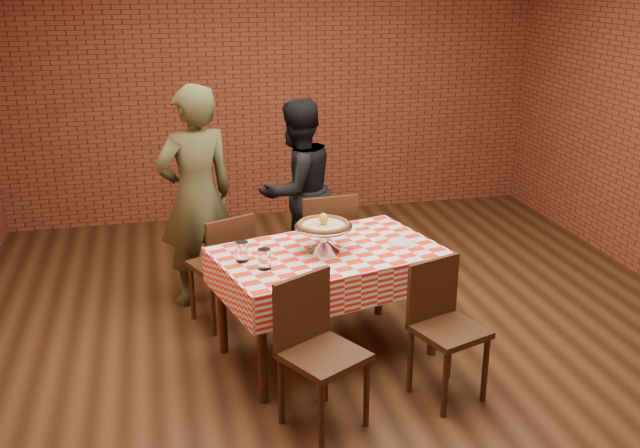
# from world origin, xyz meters

# --- Properties ---
(ground) EXTENTS (6.00, 6.00, 0.00)m
(ground) POSITION_xyz_m (0.00, 0.00, 0.00)
(ground) COLOR black
(ground) RESTS_ON ground
(back_wall) EXTENTS (5.50, 0.00, 5.50)m
(back_wall) POSITION_xyz_m (0.00, 3.00, 1.45)
(back_wall) COLOR brown
(back_wall) RESTS_ON ground
(table) EXTENTS (1.58, 1.17, 0.75)m
(table) POSITION_xyz_m (-0.19, -0.05, 0.38)
(table) COLOR #462812
(table) RESTS_ON ground
(tablecloth) EXTENTS (1.62, 1.22, 0.24)m
(tablecloth) POSITION_xyz_m (-0.19, -0.05, 0.64)
(tablecloth) COLOR red
(tablecloth) RESTS_ON table
(pizza_stand) EXTENTS (0.51, 0.51, 0.17)m
(pizza_stand) POSITION_xyz_m (-0.22, -0.05, 0.84)
(pizza_stand) COLOR silver
(pizza_stand) RESTS_ON tablecloth
(pizza) EXTENTS (0.46, 0.46, 0.03)m
(pizza) POSITION_xyz_m (-0.22, -0.05, 0.93)
(pizza) COLOR beige
(pizza) RESTS_ON pizza_stand
(lemon) EXTENTS (0.08, 0.08, 0.08)m
(lemon) POSITION_xyz_m (-0.22, -0.05, 0.98)
(lemon) COLOR yellow
(lemon) RESTS_ON pizza
(water_glass_left) EXTENTS (0.10, 0.10, 0.13)m
(water_glass_left) POSITION_xyz_m (-0.64, -0.26, 0.82)
(water_glass_left) COLOR white
(water_glass_left) RESTS_ON tablecloth
(water_glass_right) EXTENTS (0.10, 0.10, 0.13)m
(water_glass_right) POSITION_xyz_m (-0.76, -0.10, 0.82)
(water_glass_right) COLOR white
(water_glass_right) RESTS_ON tablecloth
(side_plate) EXTENTS (0.20, 0.20, 0.01)m
(side_plate) POSITION_xyz_m (0.31, -0.04, 0.76)
(side_plate) COLOR white
(side_plate) RESTS_ON tablecloth
(sweetener_packet_a) EXTENTS (0.06, 0.06, 0.00)m
(sweetener_packet_a) POSITION_xyz_m (0.38, -0.10, 0.76)
(sweetener_packet_a) COLOR white
(sweetener_packet_a) RESTS_ON tablecloth
(sweetener_packet_b) EXTENTS (0.06, 0.04, 0.00)m
(sweetener_packet_b) POSITION_xyz_m (0.40, -0.01, 0.76)
(sweetener_packet_b) COLOR white
(sweetener_packet_b) RESTS_ON tablecloth
(condiment_caddy) EXTENTS (0.12, 0.11, 0.13)m
(condiment_caddy) POSITION_xyz_m (-0.19, 0.26, 0.82)
(condiment_caddy) COLOR silver
(condiment_caddy) RESTS_ON tablecloth
(chair_near_left) EXTENTS (0.55, 0.55, 0.88)m
(chair_near_left) POSITION_xyz_m (-0.41, -0.85, 0.44)
(chair_near_left) COLOR #462812
(chair_near_left) RESTS_ON ground
(chair_near_right) EXTENTS (0.48, 0.48, 0.86)m
(chair_near_right) POSITION_xyz_m (0.40, -0.73, 0.43)
(chair_near_right) COLOR #462812
(chair_near_right) RESTS_ON ground
(chair_far_left) EXTENTS (0.50, 0.50, 0.86)m
(chair_far_left) POSITION_xyz_m (-0.84, 0.59, 0.43)
(chair_far_left) COLOR #462812
(chair_far_left) RESTS_ON ground
(chair_far_right) EXTENTS (0.46, 0.46, 0.91)m
(chair_far_right) POSITION_xyz_m (-0.02, 0.81, 0.45)
(chair_far_right) COLOR #462812
(chair_far_right) RESTS_ON ground
(diner_olive) EXTENTS (0.73, 0.60, 1.72)m
(diner_olive) POSITION_xyz_m (-0.97, 1.01, 0.86)
(diner_olive) COLOR #434527
(diner_olive) RESTS_ON ground
(diner_black) EXTENTS (0.92, 0.86, 1.52)m
(diner_black) POSITION_xyz_m (-0.12, 1.32, 0.76)
(diner_black) COLOR black
(diner_black) RESTS_ON ground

